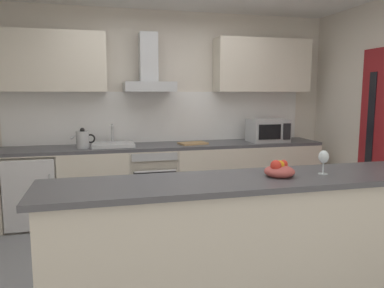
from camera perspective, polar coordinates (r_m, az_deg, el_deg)
The scene contains 15 objects.
ground at distance 3.58m, azimuth 0.64°, elevation -17.93°, with size 5.61×4.60×0.02m, color gray.
wall_back at distance 5.05m, azimuth -4.77°, elevation 5.00°, with size 5.61×0.12×2.60m, color silver.
backsplash_tile at distance 4.99m, azimuth -4.63°, elevation 4.15°, with size 3.92×0.02×0.66m, color white.
counter_back at distance 4.80m, azimuth -3.90°, elevation -5.41°, with size 4.06×0.60×0.90m.
counter_island at distance 2.83m, azimuth 8.40°, elevation -14.41°, with size 2.92×0.64×0.95m.
upper_cabinets at distance 4.83m, azimuth -4.40°, elevation 12.11°, with size 4.00×0.32×0.70m.
oven at distance 4.74m, azimuth -6.16°, elevation -5.47°, with size 0.60×0.62×0.80m.
refrigerator at distance 4.76m, azimuth -23.04°, elevation -6.43°, with size 0.58×0.60×0.85m.
microwave at distance 5.07m, azimuth 11.49°, elevation 2.04°, with size 0.50×0.38×0.30m.
sink at distance 4.63m, azimuth -11.95°, elevation -0.03°, with size 0.50×0.40×0.26m.
kettle at distance 4.57m, azimuth -16.32°, elevation 0.71°, with size 0.29×0.15×0.24m.
range_hood at distance 4.75m, azimuth -6.62°, elevation 10.67°, with size 0.62×0.45×0.72m.
wine_glass at distance 2.93m, azimuth 19.44°, elevation -1.98°, with size 0.08×0.08×0.18m.
fruit_bowl at distance 2.77m, azimuth 13.18°, elevation -3.92°, with size 0.22×0.22×0.13m.
chopping_board at distance 4.74m, azimuth 0.16°, elevation 0.11°, with size 0.34×0.22×0.02m, color tan.
Camera 1 is at (-0.83, -3.12, 1.55)m, focal length 34.97 mm.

